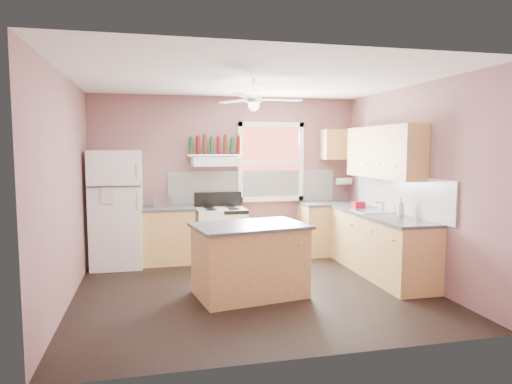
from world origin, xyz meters
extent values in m
plane|color=black|center=(0.00, 0.00, 0.00)|extent=(4.50, 4.50, 0.00)
plane|color=white|center=(0.00, 0.00, 2.70)|extent=(4.50, 4.50, 0.00)
cube|color=#7B5352|center=(0.00, 2.02, 1.35)|extent=(4.50, 0.05, 2.70)
cube|color=#7B5352|center=(2.27, 0.00, 1.35)|extent=(0.05, 4.00, 2.70)
cube|color=#7B5352|center=(-2.27, 0.00, 1.35)|extent=(0.05, 4.00, 2.70)
cube|color=white|center=(0.45, 1.99, 1.18)|extent=(2.90, 0.03, 0.55)
cube|color=white|center=(2.23, 0.30, 1.18)|extent=(0.03, 2.60, 0.55)
cube|color=brown|center=(0.75, 1.98, 1.60)|extent=(1.00, 0.02, 1.20)
cube|color=white|center=(0.75, 1.96, 1.60)|extent=(1.16, 0.07, 1.36)
cube|color=white|center=(-1.80, 1.66, 0.90)|extent=(0.78, 0.76, 1.80)
cube|color=#AC8247|center=(-1.06, 1.70, 0.43)|extent=(0.90, 0.60, 0.86)
cube|color=#3E3E41|center=(-1.06, 1.70, 0.88)|extent=(0.92, 0.62, 0.04)
cube|color=silver|center=(-1.09, 1.69, 0.99)|extent=(0.31, 0.21, 0.18)
cube|color=white|center=(-0.18, 1.63, 0.43)|extent=(0.79, 0.64, 0.86)
cube|color=white|center=(-0.23, 1.75, 1.62)|extent=(0.78, 0.50, 0.14)
cube|color=white|center=(-0.23, 1.87, 1.72)|extent=(0.90, 0.26, 0.03)
cube|color=#AC8247|center=(0.69, 1.65, 0.30)|extent=(0.69, 0.57, 0.59)
cube|color=#AC8247|center=(1.75, 1.70, 0.43)|extent=(1.00, 0.60, 0.86)
cube|color=#AC8247|center=(1.95, 0.30, 0.43)|extent=(0.60, 2.20, 0.86)
cube|color=#3E3E41|center=(1.75, 1.70, 0.88)|extent=(1.02, 0.62, 0.04)
cube|color=#3E3E41|center=(1.94, 0.30, 0.88)|extent=(0.62, 2.22, 0.04)
cube|color=silver|center=(1.94, 0.50, 0.90)|extent=(0.55, 0.45, 0.03)
cylinder|color=silver|center=(2.10, 0.50, 0.97)|extent=(0.03, 0.03, 0.14)
cube|color=#AC8247|center=(2.08, 0.50, 1.78)|extent=(0.33, 1.80, 0.76)
cube|color=#AC8247|center=(1.95, 1.83, 1.90)|extent=(0.60, 0.33, 0.52)
cylinder|color=white|center=(2.07, 1.86, 1.25)|extent=(0.26, 0.12, 0.12)
cube|color=#AC8247|center=(-0.10, -0.21, 0.43)|extent=(1.41, 1.02, 0.86)
cube|color=#3E3E41|center=(-0.10, -0.21, 0.88)|extent=(1.49, 1.11, 0.04)
cylinder|color=white|center=(0.00, 0.00, 2.45)|extent=(0.20, 0.20, 0.08)
imported|color=silver|center=(2.08, -0.03, 1.03)|extent=(0.14, 0.14, 0.26)
cube|color=#A10D21|center=(1.90, 0.92, 0.95)|extent=(0.19, 0.14, 0.10)
cylinder|color=#143819|center=(-0.63, 1.87, 1.87)|extent=(0.06, 0.06, 0.27)
cylinder|color=#590F0F|center=(-0.52, 1.87, 1.88)|extent=(0.06, 0.06, 0.29)
cylinder|color=#3F230F|center=(-0.40, 1.87, 1.89)|extent=(0.06, 0.06, 0.31)
cylinder|color=#143819|center=(-0.29, 1.87, 1.87)|extent=(0.06, 0.06, 0.27)
cylinder|color=#590F0F|center=(-0.17, 1.87, 1.88)|extent=(0.06, 0.06, 0.29)
cylinder|color=#3F230F|center=(-0.06, 1.87, 1.89)|extent=(0.06, 0.06, 0.31)
cylinder|color=#143819|center=(0.06, 1.87, 1.87)|extent=(0.06, 0.06, 0.27)
cylinder|color=#590F0F|center=(0.17, 1.87, 1.88)|extent=(0.06, 0.06, 0.29)
camera|label=1|loc=(-1.28, -5.65, 1.85)|focal=32.00mm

